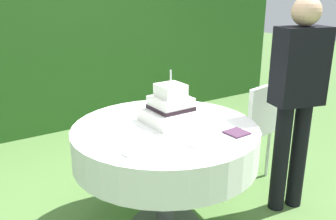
{
  "coord_description": "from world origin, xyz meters",
  "views": [
    {
      "loc": [
        -1.22,
        -1.9,
        1.64
      ],
      "look_at": [
        0.04,
        0.03,
        0.88
      ],
      "focal_mm": 39.01,
      "sensor_mm": 36.0,
      "label": 1
    }
  ],
  "objects_px": {
    "cake_table": "(165,144)",
    "serving_plate_far": "(133,152)",
    "garden_chair": "(253,123)",
    "standing_person": "(297,93)",
    "napkin_stack": "(237,133)",
    "wedding_cake": "(171,108)",
    "serving_plate_near": "(197,144)"
  },
  "relations": [
    {
      "from": "napkin_stack",
      "to": "garden_chair",
      "type": "distance_m",
      "value": 0.92
    },
    {
      "from": "wedding_cake",
      "to": "serving_plate_far",
      "type": "relative_size",
      "value": 2.91
    },
    {
      "from": "standing_person",
      "to": "cake_table",
      "type": "bearing_deg",
      "value": 162.31
    },
    {
      "from": "garden_chair",
      "to": "wedding_cake",
      "type": "bearing_deg",
      "value": -172.79
    },
    {
      "from": "wedding_cake",
      "to": "standing_person",
      "type": "relative_size",
      "value": 0.23
    },
    {
      "from": "serving_plate_far",
      "to": "garden_chair",
      "type": "relative_size",
      "value": 0.14
    },
    {
      "from": "serving_plate_far",
      "to": "napkin_stack",
      "type": "distance_m",
      "value": 0.69
    },
    {
      "from": "wedding_cake",
      "to": "napkin_stack",
      "type": "xyz_separation_m",
      "value": [
        0.22,
        -0.41,
        -0.09
      ]
    },
    {
      "from": "serving_plate_near",
      "to": "napkin_stack",
      "type": "distance_m",
      "value": 0.32
    },
    {
      "from": "serving_plate_near",
      "to": "serving_plate_far",
      "type": "height_order",
      "value": "same"
    },
    {
      "from": "garden_chair",
      "to": "standing_person",
      "type": "relative_size",
      "value": 0.56
    },
    {
      "from": "serving_plate_far",
      "to": "standing_person",
      "type": "distance_m",
      "value": 1.32
    },
    {
      "from": "serving_plate_near",
      "to": "garden_chair",
      "type": "xyz_separation_m",
      "value": [
        1.03,
        0.54,
        -0.24
      ]
    },
    {
      "from": "garden_chair",
      "to": "standing_person",
      "type": "height_order",
      "value": "standing_person"
    },
    {
      "from": "wedding_cake",
      "to": "serving_plate_near",
      "type": "height_order",
      "value": "wedding_cake"
    },
    {
      "from": "wedding_cake",
      "to": "serving_plate_near",
      "type": "relative_size",
      "value": 3.25
    },
    {
      "from": "cake_table",
      "to": "wedding_cake",
      "type": "distance_m",
      "value": 0.24
    },
    {
      "from": "cake_table",
      "to": "napkin_stack",
      "type": "height_order",
      "value": "napkin_stack"
    },
    {
      "from": "napkin_stack",
      "to": "serving_plate_near",
      "type": "bearing_deg",
      "value": -178.66
    },
    {
      "from": "serving_plate_near",
      "to": "standing_person",
      "type": "distance_m",
      "value": 0.96
    },
    {
      "from": "napkin_stack",
      "to": "garden_chair",
      "type": "height_order",
      "value": "garden_chair"
    },
    {
      "from": "napkin_stack",
      "to": "standing_person",
      "type": "height_order",
      "value": "standing_person"
    },
    {
      "from": "serving_plate_near",
      "to": "serving_plate_far",
      "type": "xyz_separation_m",
      "value": [
        -0.36,
        0.11,
        0.0
      ]
    },
    {
      "from": "wedding_cake",
      "to": "standing_person",
      "type": "xyz_separation_m",
      "value": [
        0.85,
        -0.36,
        0.06
      ]
    },
    {
      "from": "serving_plate_far",
      "to": "garden_chair",
      "type": "bearing_deg",
      "value": 17.16
    },
    {
      "from": "cake_table",
      "to": "serving_plate_near",
      "type": "bearing_deg",
      "value": -91.57
    },
    {
      "from": "wedding_cake",
      "to": "garden_chair",
      "type": "bearing_deg",
      "value": 7.21
    },
    {
      "from": "serving_plate_near",
      "to": "serving_plate_far",
      "type": "relative_size",
      "value": 0.9
    },
    {
      "from": "napkin_stack",
      "to": "garden_chair",
      "type": "bearing_deg",
      "value": 36.75
    },
    {
      "from": "serving_plate_far",
      "to": "garden_chair",
      "type": "distance_m",
      "value": 1.47
    },
    {
      "from": "cake_table",
      "to": "serving_plate_far",
      "type": "distance_m",
      "value": 0.47
    },
    {
      "from": "serving_plate_near",
      "to": "napkin_stack",
      "type": "xyz_separation_m",
      "value": [
        0.32,
        0.01,
        0.0
      ]
    }
  ]
}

